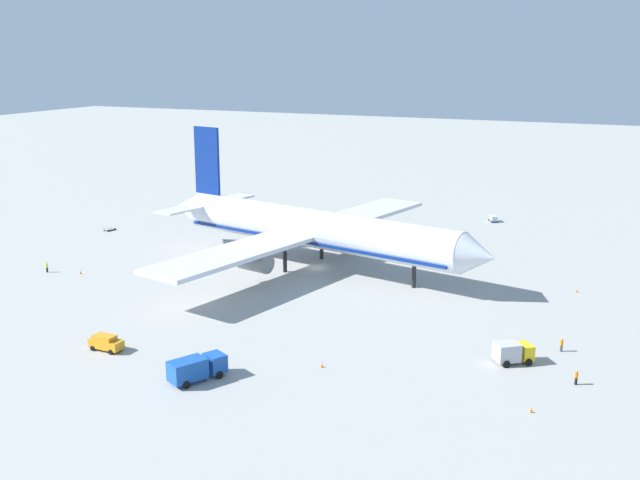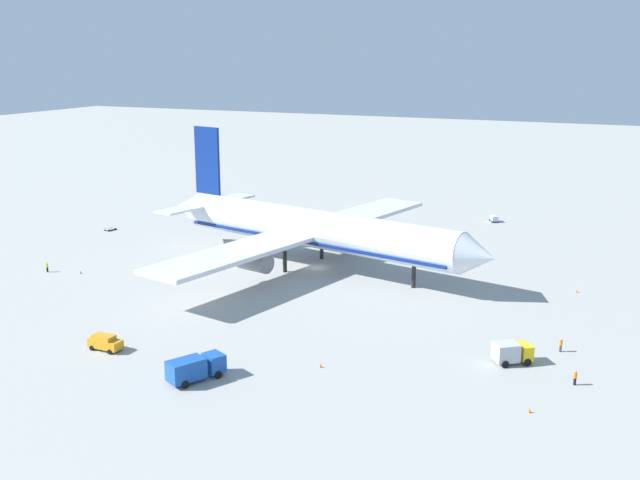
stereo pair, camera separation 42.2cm
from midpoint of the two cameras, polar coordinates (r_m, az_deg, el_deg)
ground_plane at (r=135.33m, az=-0.18°, el=-2.06°), size 600.00×600.00×0.00m
airliner at (r=134.30m, az=-0.60°, el=0.84°), size 67.53×69.31×23.10m
service_truck_0 at (r=97.66m, az=14.10°, el=-8.04°), size 5.09×4.65×2.63m
service_truck_1 at (r=91.25m, az=-9.10°, el=-9.30°), size 5.30×7.17×2.80m
service_van at (r=102.60m, az=-15.50°, el=-7.29°), size 4.50×2.18×1.97m
baggage_cart_0 at (r=175.47m, az=12.81°, el=1.56°), size 2.52×3.38×1.35m
baggage_cart_1 at (r=186.93m, az=-8.87°, el=2.47°), size 2.94×3.27×1.23m
baggage_cart_2 at (r=169.01m, az=-15.19°, el=0.79°), size 1.90×2.98×0.40m
ground_worker_1 at (r=140.51m, az=-19.45°, el=-1.90°), size 0.57×0.57×1.75m
ground_worker_2 at (r=103.08m, az=17.49°, el=-7.42°), size 0.56×0.56×1.76m
ground_worker_3 at (r=93.91m, az=18.47°, el=-9.64°), size 0.52×0.52×1.73m
traffic_cone_0 at (r=137.93m, az=-17.21°, el=-2.27°), size 0.36×0.36×0.55m
traffic_cone_1 at (r=94.03m, az=0.18°, el=-9.25°), size 0.36×0.36×0.55m
traffic_cone_2 at (r=128.26m, az=18.53°, el=-3.59°), size 0.36×0.36×0.55m
traffic_cone_3 at (r=86.15m, az=15.38°, el=-12.05°), size 0.36×0.36×0.55m
traffic_cone_4 at (r=186.29m, az=-2.38°, el=2.46°), size 0.36×0.36×0.55m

